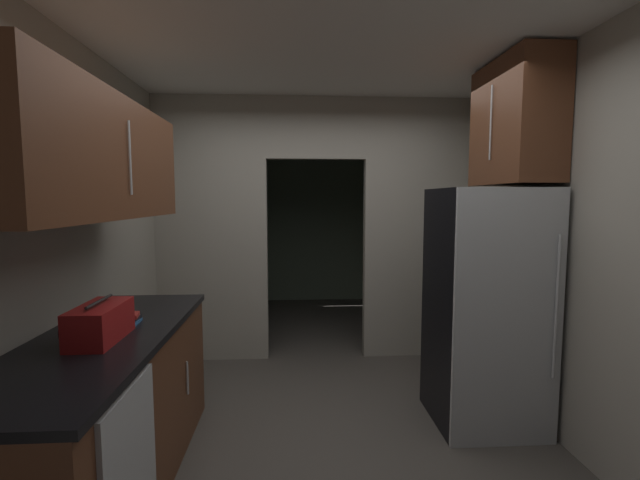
% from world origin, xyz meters
% --- Properties ---
extents(ground, '(20.00, 20.00, 0.00)m').
position_xyz_m(ground, '(0.00, 0.00, 0.00)').
color(ground, '#47423D').
extents(kitchen_overhead_slab, '(3.56, 7.38, 0.06)m').
position_xyz_m(kitchen_overhead_slab, '(0.00, 0.51, 2.69)').
color(kitchen_overhead_slab, silver).
extents(kitchen_partition, '(3.16, 0.12, 2.66)m').
position_xyz_m(kitchen_partition, '(-0.01, 1.69, 1.43)').
color(kitchen_partition, '#9E998C').
rests_on(kitchen_partition, ground).
extents(adjoining_room_shell, '(3.16, 2.63, 2.66)m').
position_xyz_m(adjoining_room_shell, '(0.00, 3.47, 1.33)').
color(adjoining_room_shell, slate).
rests_on(adjoining_room_shell, ground).
extents(kitchen_flank_left, '(0.10, 4.19, 2.66)m').
position_xyz_m(kitchen_flank_left, '(-1.63, -0.40, 1.33)').
color(kitchen_flank_left, '#9E998C').
rests_on(kitchen_flank_left, ground).
extents(kitchen_flank_right, '(0.10, 4.19, 2.66)m').
position_xyz_m(kitchen_flank_right, '(1.63, -0.40, 1.33)').
color(kitchen_flank_right, '#9E998C').
rests_on(kitchen_flank_right, ground).
extents(refrigerator, '(0.73, 0.72, 1.72)m').
position_xyz_m(refrigerator, '(1.18, 0.29, 0.86)').
color(refrigerator, black).
rests_on(refrigerator, ground).
extents(lower_cabinet_run, '(0.68, 1.96, 0.91)m').
position_xyz_m(lower_cabinet_run, '(-1.24, -0.37, 0.46)').
color(lower_cabinet_run, brown).
rests_on(lower_cabinet_run, ground).
extents(upper_cabinet_counterside, '(0.36, 1.77, 0.64)m').
position_xyz_m(upper_cabinet_counterside, '(-1.24, -0.37, 1.86)').
color(upper_cabinet_counterside, brown).
extents(upper_cabinet_fridgeside, '(0.36, 0.80, 0.89)m').
position_xyz_m(upper_cabinet_fridgeside, '(1.40, 0.39, 2.19)').
color(upper_cabinet_fridgeside, brown).
extents(boombox, '(0.21, 0.41, 0.22)m').
position_xyz_m(boombox, '(-1.21, -0.46, 1.01)').
color(boombox, maroon).
rests_on(boombox, lower_cabinet_run).
extents(book_stack, '(0.14, 0.17, 0.06)m').
position_xyz_m(book_stack, '(-1.19, -0.16, 0.94)').
color(book_stack, '#2D609E').
rests_on(book_stack, lower_cabinet_run).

